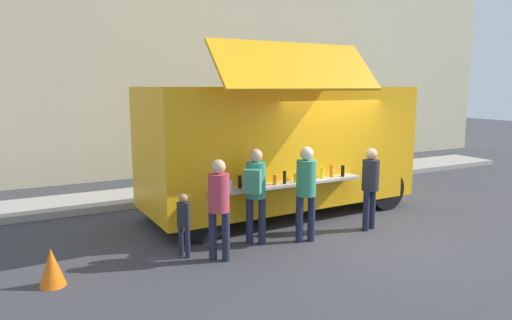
{
  "coord_description": "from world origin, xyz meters",
  "views": [
    {
      "loc": [
        -5.63,
        -6.33,
        2.78
      ],
      "look_at": [
        -1.39,
        1.71,
        1.3
      ],
      "focal_mm": 31.85,
      "sensor_mm": 36.0,
      "label": 1
    }
  ],
  "objects_px": {
    "customer_front_ordering": "(306,186)",
    "customer_rear_waiting": "(219,201)",
    "customer_extra_browsing": "(370,182)",
    "child_near_queue": "(184,219)",
    "customer_mid_with_backpack": "(255,187)",
    "trash_bin": "(362,161)",
    "food_truck_main": "(281,145)",
    "traffic_cone_orange": "(52,267)"
  },
  "relations": [
    {
      "from": "trash_bin",
      "to": "customer_mid_with_backpack",
      "type": "xyz_separation_m",
      "value": [
        -5.8,
        -3.87,
        0.56
      ]
    },
    {
      "from": "customer_mid_with_backpack",
      "to": "trash_bin",
      "type": "bearing_deg",
      "value": -15.8
    },
    {
      "from": "customer_rear_waiting",
      "to": "customer_extra_browsing",
      "type": "relative_size",
      "value": 1.03
    },
    {
      "from": "customer_extra_browsing",
      "to": "food_truck_main",
      "type": "bearing_deg",
      "value": 11.02
    },
    {
      "from": "customer_front_ordering",
      "to": "child_near_queue",
      "type": "relative_size",
      "value": 1.62
    },
    {
      "from": "customer_front_ordering",
      "to": "child_near_queue",
      "type": "bearing_deg",
      "value": 95.86
    },
    {
      "from": "food_truck_main",
      "to": "customer_front_ordering",
      "type": "bearing_deg",
      "value": -108.94
    },
    {
      "from": "customer_extra_browsing",
      "to": "customer_mid_with_backpack",
      "type": "bearing_deg",
      "value": 67.35
    },
    {
      "from": "customer_rear_waiting",
      "to": "child_near_queue",
      "type": "bearing_deg",
      "value": 87.33
    },
    {
      "from": "customer_front_ordering",
      "to": "customer_extra_browsing",
      "type": "distance_m",
      "value": 1.49
    },
    {
      "from": "customer_extra_browsing",
      "to": "child_near_queue",
      "type": "height_order",
      "value": "customer_extra_browsing"
    },
    {
      "from": "customer_front_ordering",
      "to": "customer_rear_waiting",
      "type": "bearing_deg",
      "value": 107.17
    },
    {
      "from": "child_near_queue",
      "to": "customer_rear_waiting",
      "type": "bearing_deg",
      "value": -71.67
    },
    {
      "from": "trash_bin",
      "to": "customer_rear_waiting",
      "type": "height_order",
      "value": "customer_rear_waiting"
    },
    {
      "from": "customer_front_ordering",
      "to": "customer_mid_with_backpack",
      "type": "relative_size",
      "value": 1.01
    },
    {
      "from": "trash_bin",
      "to": "customer_mid_with_backpack",
      "type": "height_order",
      "value": "customer_mid_with_backpack"
    },
    {
      "from": "food_truck_main",
      "to": "customer_extra_browsing",
      "type": "height_order",
      "value": "food_truck_main"
    },
    {
      "from": "customer_rear_waiting",
      "to": "customer_extra_browsing",
      "type": "bearing_deg",
      "value": -48.99
    },
    {
      "from": "customer_mid_with_backpack",
      "to": "food_truck_main",
      "type": "bearing_deg",
      "value": -2.37
    },
    {
      "from": "customer_rear_waiting",
      "to": "trash_bin",
      "type": "bearing_deg",
      "value": -18.11
    },
    {
      "from": "trash_bin",
      "to": "traffic_cone_orange",
      "type": "bearing_deg",
      "value": -155.96
    },
    {
      "from": "customer_rear_waiting",
      "to": "customer_extra_browsing",
      "type": "distance_m",
      "value": 3.22
    },
    {
      "from": "customer_front_ordering",
      "to": "customer_extra_browsing",
      "type": "relative_size",
      "value": 1.08
    },
    {
      "from": "trash_bin",
      "to": "child_near_queue",
      "type": "distance_m",
      "value": 8.11
    },
    {
      "from": "customer_mid_with_backpack",
      "to": "child_near_queue",
      "type": "bearing_deg",
      "value": 130.75
    },
    {
      "from": "customer_front_ordering",
      "to": "customer_rear_waiting",
      "type": "distance_m",
      "value": 1.74
    },
    {
      "from": "food_truck_main",
      "to": "customer_rear_waiting",
      "type": "xyz_separation_m",
      "value": [
        -2.31,
        -1.96,
        -0.54
      ]
    },
    {
      "from": "food_truck_main",
      "to": "trash_bin",
      "type": "xyz_separation_m",
      "value": [
        4.36,
        2.32,
        -1.04
      ]
    },
    {
      "from": "customer_extra_browsing",
      "to": "customer_rear_waiting",
      "type": "bearing_deg",
      "value": 76.65
    },
    {
      "from": "traffic_cone_orange",
      "to": "customer_rear_waiting",
      "type": "xyz_separation_m",
      "value": [
        2.46,
        -0.22,
        0.71
      ]
    },
    {
      "from": "customer_front_ordering",
      "to": "child_near_queue",
      "type": "xyz_separation_m",
      "value": [
        -2.19,
        0.29,
        -0.4
      ]
    },
    {
      "from": "trash_bin",
      "to": "customer_rear_waiting",
      "type": "relative_size",
      "value": 0.58
    },
    {
      "from": "traffic_cone_orange",
      "to": "trash_bin",
      "type": "xyz_separation_m",
      "value": [
        9.12,
        4.07,
        0.2
      ]
    },
    {
      "from": "traffic_cone_orange",
      "to": "customer_front_ordering",
      "type": "height_order",
      "value": "customer_front_ordering"
    },
    {
      "from": "customer_extra_browsing",
      "to": "child_near_queue",
      "type": "bearing_deg",
      "value": 70.13
    },
    {
      "from": "customer_front_ordering",
      "to": "food_truck_main",
      "type": "bearing_deg",
      "value": -3.7
    },
    {
      "from": "trash_bin",
      "to": "customer_mid_with_backpack",
      "type": "bearing_deg",
      "value": -146.24
    },
    {
      "from": "customer_rear_waiting",
      "to": "child_near_queue",
      "type": "relative_size",
      "value": 1.55
    },
    {
      "from": "trash_bin",
      "to": "food_truck_main",
      "type": "bearing_deg",
      "value": -151.94
    },
    {
      "from": "food_truck_main",
      "to": "traffic_cone_orange",
      "type": "xyz_separation_m",
      "value": [
        -4.76,
        -1.75,
        -1.25
      ]
    },
    {
      "from": "food_truck_main",
      "to": "child_near_queue",
      "type": "bearing_deg",
      "value": -152.28
    },
    {
      "from": "child_near_queue",
      "to": "trash_bin",
      "type": "bearing_deg",
      "value": -1.24
    }
  ]
}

